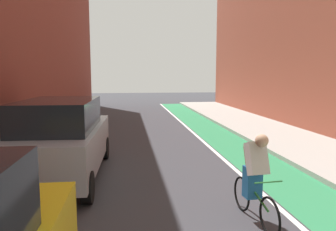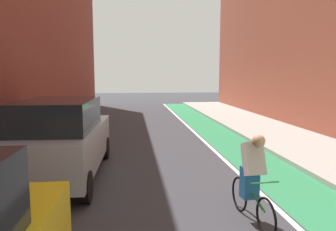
{
  "view_description": "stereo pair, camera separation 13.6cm",
  "coord_description": "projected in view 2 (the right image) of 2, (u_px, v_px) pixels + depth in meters",
  "views": [
    {
      "loc": [
        -0.98,
        2.2,
        2.59
      ],
      "look_at": [
        0.2,
        11.46,
        1.4
      ],
      "focal_mm": 34.78,
      "sensor_mm": 36.0,
      "label": 1
    },
    {
      "loc": [
        -0.84,
        2.18,
        2.59
      ],
      "look_at": [
        0.2,
        11.46,
        1.4
      ],
      "focal_mm": 34.78,
      "sensor_mm": 36.0,
      "label": 2
    }
  ],
  "objects": [
    {
      "name": "lane_divider_stripe",
      "position": [
        205.0,
        142.0,
        12.46
      ],
      "size": [
        0.12,
        32.36,
        0.0
      ],
      "primitive_type": "cube",
      "color": "white",
      "rests_on": "ground"
    },
    {
      "name": "sidewalk_right",
      "position": [
        287.0,
        138.0,
        12.82
      ],
      "size": [
        3.23,
        32.36,
        0.14
      ],
      "primitive_type": "cube",
      "color": "#A8A59E",
      "rests_on": "ground"
    },
    {
      "name": "bike_lane_paint",
      "position": [
        228.0,
        142.0,
        12.56
      ],
      "size": [
        1.6,
        32.36,
        0.0
      ],
      "primitive_type": "cube",
      "color": "#2D8451",
      "rests_on": "ground"
    },
    {
      "name": "cyclist_mid",
      "position": [
        252.0,
        176.0,
        5.62
      ],
      "size": [
        0.48,
        1.7,
        1.61
      ],
      "color": "black",
      "rests_on": "ground"
    },
    {
      "name": "parked_suv_silver",
      "position": [
        61.0,
        138.0,
        8.06
      ],
      "size": [
        2.05,
        4.68,
        1.98
      ],
      "color": "#9EA0A8",
      "rests_on": "ground"
    },
    {
      "name": "ground_plane",
      "position": [
        159.0,
        157.0,
        10.28
      ],
      "size": [
        71.2,
        71.2,
        0.0
      ],
      "primitive_type": "plane",
      "color": "#38383D"
    }
  ]
}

